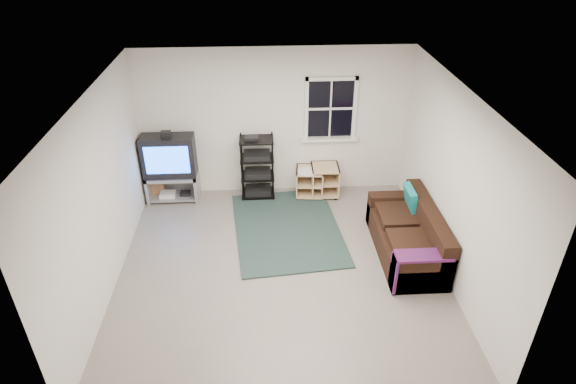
{
  "coord_description": "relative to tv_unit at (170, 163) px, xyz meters",
  "views": [
    {
      "loc": [
        -0.21,
        -5.36,
        4.5
      ],
      "look_at": [
        0.12,
        0.4,
        1.05
      ],
      "focal_mm": 30.0,
      "sensor_mm": 36.0,
      "label": 1
    }
  ],
  "objects": [
    {
      "name": "room",
      "position": [
        2.76,
        0.21,
        0.76
      ],
      "size": [
        4.6,
        4.62,
        4.6
      ],
      "color": "gray",
      "rests_on": "ground"
    },
    {
      "name": "av_rack",
      "position": [
        1.49,
        0.01,
        -0.21
      ],
      "size": [
        0.58,
        0.42,
        1.15
      ],
      "color": "black",
      "rests_on": "ground"
    },
    {
      "name": "shag_rug",
      "position": [
        1.95,
        -1.06,
        -0.7
      ],
      "size": [
        1.86,
        2.41,
        0.03
      ],
      "primitive_type": "cube",
      "rotation": [
        0.0,
        0.0,
        0.1
      ],
      "color": "#322116",
      "rests_on": "ground"
    },
    {
      "name": "sofa",
      "position": [
        3.71,
        -1.78,
        -0.42
      ],
      "size": [
        0.81,
        1.83,
        0.84
      ],
      "color": "black",
      "rests_on": "ground"
    },
    {
      "name": "side_table_right",
      "position": [
        2.41,
        0.01,
        -0.41
      ],
      "size": [
        0.51,
        0.51,
        0.54
      ],
      "rotation": [
        0.0,
        0.0,
        -0.09
      ],
      "color": "#DAB786",
      "rests_on": "ground"
    },
    {
      "name": "tv_unit",
      "position": [
        0.0,
        0.0,
        0.0
      ],
      "size": [
        0.88,
        0.44,
        1.3
      ],
      "color": "#929198",
      "rests_on": "ground"
    },
    {
      "name": "side_table_left",
      "position": [
        2.68,
        0.02,
        -0.41
      ],
      "size": [
        0.49,
        0.49,
        0.56
      ],
      "rotation": [
        0.0,
        0.0,
        -0.02
      ],
      "color": "#DAB786",
      "rests_on": "ground"
    },
    {
      "name": "paper_bag",
      "position": [
        -0.35,
        0.1,
        -0.51
      ],
      "size": [
        0.33,
        0.27,
        0.41
      ],
      "primitive_type": "cube",
      "rotation": [
        0.0,
        0.0,
        0.36
      ],
      "color": "olive",
      "rests_on": "ground"
    }
  ]
}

